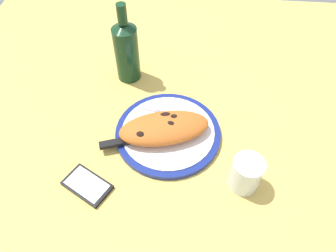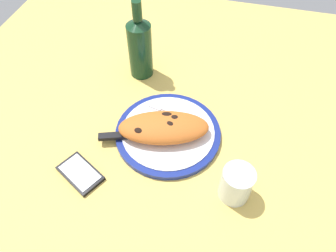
{
  "view_description": "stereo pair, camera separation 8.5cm",
  "coord_description": "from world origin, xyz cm",
  "px_view_note": "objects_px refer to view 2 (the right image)",
  "views": [
    {
      "loc": [
        -4.79,
        52.91,
        69.64
      ],
      "look_at": [
        0.0,
        0.0,
        3.78
      ],
      "focal_mm": 33.6,
      "sensor_mm": 36.0,
      "label": 1
    },
    {
      "loc": [
        -13.12,
        51.48,
        69.64
      ],
      "look_at": [
        0.0,
        0.0,
        3.78
      ],
      "focal_mm": 33.6,
      "sensor_mm": 36.0,
      "label": 2
    }
  ],
  "objects_px": {
    "fork": "(169,111)",
    "smartphone": "(80,173)",
    "plate": "(168,133)",
    "knife": "(130,135)",
    "calzone": "(164,127)",
    "water_glass": "(236,185)",
    "wine_bottle": "(140,47)"
  },
  "relations": [
    {
      "from": "calzone",
      "to": "wine_bottle",
      "type": "xyz_separation_m",
      "value": [
        0.14,
        -0.24,
        0.06
      ]
    },
    {
      "from": "knife",
      "to": "smartphone",
      "type": "xyz_separation_m",
      "value": [
        0.09,
        0.13,
        -0.02
      ]
    },
    {
      "from": "smartphone",
      "to": "wine_bottle",
      "type": "relative_size",
      "value": 0.53
    },
    {
      "from": "wine_bottle",
      "to": "plate",
      "type": "bearing_deg",
      "value": 122.64
    },
    {
      "from": "plate",
      "to": "wine_bottle",
      "type": "xyz_separation_m",
      "value": [
        0.15,
        -0.23,
        0.09
      ]
    },
    {
      "from": "fork",
      "to": "smartphone",
      "type": "distance_m",
      "value": 0.3
    },
    {
      "from": "knife",
      "to": "wine_bottle",
      "type": "distance_m",
      "value": 0.29
    },
    {
      "from": "fork",
      "to": "water_glass",
      "type": "distance_m",
      "value": 0.29
    },
    {
      "from": "fork",
      "to": "wine_bottle",
      "type": "height_order",
      "value": "wine_bottle"
    },
    {
      "from": "wine_bottle",
      "to": "fork",
      "type": "bearing_deg",
      "value": 129.55
    },
    {
      "from": "plate",
      "to": "knife",
      "type": "bearing_deg",
      "value": 25.29
    },
    {
      "from": "calzone",
      "to": "smartphone",
      "type": "xyz_separation_m",
      "value": [
        0.17,
        0.17,
        -0.04
      ]
    },
    {
      "from": "smartphone",
      "to": "water_glass",
      "type": "xyz_separation_m",
      "value": [
        -0.38,
        -0.04,
        0.03
      ]
    },
    {
      "from": "knife",
      "to": "calzone",
      "type": "bearing_deg",
      "value": -158.65
    },
    {
      "from": "smartphone",
      "to": "water_glass",
      "type": "relative_size",
      "value": 1.46
    },
    {
      "from": "calzone",
      "to": "water_glass",
      "type": "distance_m",
      "value": 0.24
    },
    {
      "from": "fork",
      "to": "knife",
      "type": "height_order",
      "value": "knife"
    },
    {
      "from": "plate",
      "to": "smartphone",
      "type": "height_order",
      "value": "plate"
    },
    {
      "from": "knife",
      "to": "wine_bottle",
      "type": "relative_size",
      "value": 0.93
    },
    {
      "from": "plate",
      "to": "calzone",
      "type": "bearing_deg",
      "value": 51.23
    },
    {
      "from": "plate",
      "to": "knife",
      "type": "distance_m",
      "value": 0.11
    },
    {
      "from": "smartphone",
      "to": "wine_bottle",
      "type": "height_order",
      "value": "wine_bottle"
    },
    {
      "from": "fork",
      "to": "smartphone",
      "type": "bearing_deg",
      "value": 55.36
    },
    {
      "from": "calzone",
      "to": "fork",
      "type": "distance_m",
      "value": 0.08
    },
    {
      "from": "wine_bottle",
      "to": "knife",
      "type": "bearing_deg",
      "value": 100.74
    },
    {
      "from": "knife",
      "to": "water_glass",
      "type": "distance_m",
      "value": 0.31
    },
    {
      "from": "plate",
      "to": "knife",
      "type": "relative_size",
      "value": 1.23
    },
    {
      "from": "plate",
      "to": "wine_bottle",
      "type": "distance_m",
      "value": 0.29
    },
    {
      "from": "smartphone",
      "to": "wine_bottle",
      "type": "xyz_separation_m",
      "value": [
        -0.04,
        -0.41,
        0.1
      ]
    },
    {
      "from": "water_glass",
      "to": "wine_bottle",
      "type": "height_order",
      "value": "wine_bottle"
    },
    {
      "from": "plate",
      "to": "calzone",
      "type": "relative_size",
      "value": 1.1
    },
    {
      "from": "fork",
      "to": "wine_bottle",
      "type": "distance_m",
      "value": 0.23
    }
  ]
}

